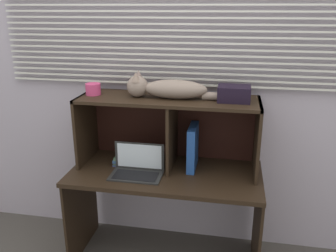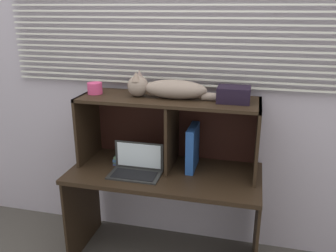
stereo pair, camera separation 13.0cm
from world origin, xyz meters
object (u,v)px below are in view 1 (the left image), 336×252
at_px(cat, 166,88).
at_px(book_stack, 129,158).
at_px(laptop, 137,168).
at_px(binder_upright, 193,147).
at_px(small_basket, 93,89).
at_px(storage_box, 234,94).

distance_m(cat, book_stack, 0.60).
bearing_deg(laptop, book_stack, 121.47).
height_order(laptop, binder_upright, binder_upright).
relative_size(cat, small_basket, 7.02).
xyz_separation_m(book_stack, small_basket, (-0.25, -0.00, 0.50)).
xyz_separation_m(cat, binder_upright, (0.19, 0.00, -0.41)).
xyz_separation_m(binder_upright, book_stack, (-0.46, 0.00, -0.12)).
bearing_deg(laptop, storage_box, 15.88).
bearing_deg(laptop, small_basket, 153.58).
bearing_deg(book_stack, cat, -0.12).
bearing_deg(book_stack, storage_box, -0.05).
xyz_separation_m(cat, book_stack, (-0.28, 0.00, -0.53)).
height_order(book_stack, small_basket, small_basket).
distance_m(book_stack, storage_box, 0.89).
bearing_deg(storage_box, laptop, -164.12).
distance_m(laptop, book_stack, 0.21).
bearing_deg(small_basket, cat, 0.00).
distance_m(small_basket, storage_box, 0.97).
relative_size(laptop, book_stack, 1.51).
height_order(laptop, small_basket, small_basket).
xyz_separation_m(cat, storage_box, (0.45, 0.00, -0.02)).
relative_size(binder_upright, storage_box, 1.48).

